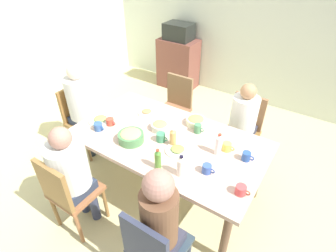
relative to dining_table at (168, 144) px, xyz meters
name	(u,v)px	position (x,y,z in m)	size (l,w,h in m)	color
ground_plane	(168,188)	(0.00, 0.00, -0.67)	(6.59, 6.59, 0.00)	#BFB784
wall_back	(261,23)	(0.00, 2.59, 0.63)	(5.73, 0.12, 2.60)	silver
dining_table	(168,144)	(0.00, 0.00, 0.00)	(1.93, 1.08, 0.74)	#CEAC97
chair_0	(176,105)	(-0.48, 0.92, -0.15)	(0.40, 0.40, 0.90)	#915F41
chair_1	(81,116)	(-1.35, 0.00, -0.15)	(0.40, 0.40, 0.90)	olive
person_1	(82,102)	(-1.26, 0.00, 0.08)	(0.33, 0.33, 1.25)	#303C4E
chair_2	(243,127)	(0.48, 0.92, -0.15)	(0.40, 0.40, 0.90)	olive
person_2	(243,120)	(0.48, 0.83, 0.01)	(0.30, 0.30, 1.12)	#2E2B54
chair_3	(154,248)	(0.48, -0.92, -0.15)	(0.40, 0.40, 0.90)	#2E3E4B
person_3	(160,221)	(0.48, -0.83, 0.06)	(0.30, 0.30, 1.23)	#343054
chair_4	(68,192)	(-0.48, -0.92, -0.15)	(0.40, 0.40, 0.90)	#945B38
person_4	(71,170)	(-0.48, -0.83, 0.05)	(0.34, 0.34, 1.17)	#2D3855
plate_0	(147,112)	(-0.46, 0.25, 0.09)	(0.20, 0.20, 0.04)	silver
plate_1	(100,119)	(-0.80, -0.15, 0.09)	(0.26, 0.26, 0.04)	white
plate_2	(178,150)	(0.19, -0.11, 0.09)	(0.24, 0.24, 0.04)	silver
bowl_0	(160,126)	(-0.15, 0.08, 0.11)	(0.19, 0.19, 0.09)	beige
bowl_1	(131,136)	(-0.28, -0.24, 0.13)	(0.25, 0.25, 0.11)	#48804C
bowl_2	(196,121)	(0.11, 0.37, 0.12)	(0.21, 0.21, 0.09)	beige
cup_0	(98,127)	(-0.68, -0.28, 0.11)	(0.13, 0.09, 0.08)	#345894
cup_1	(207,169)	(0.54, -0.21, 0.11)	(0.12, 0.08, 0.08)	#3654A4
cup_2	(161,137)	(-0.03, -0.07, 0.12)	(0.12, 0.09, 0.09)	#3E865F
cup_3	(110,122)	(-0.65, -0.15, 0.11)	(0.12, 0.08, 0.08)	#D34533
cup_4	(198,128)	(0.20, 0.25, 0.12)	(0.11, 0.07, 0.10)	#478456
cup_5	(246,156)	(0.77, 0.12, 0.12)	(0.11, 0.08, 0.09)	#2A4F9A
cup_6	(241,190)	(0.87, -0.28, 0.11)	(0.12, 0.09, 0.08)	#CD4345
cup_7	(227,147)	(0.57, 0.15, 0.11)	(0.12, 0.08, 0.08)	#E8CF51
bottle_0	(181,166)	(0.37, -0.36, 0.17)	(0.07, 0.07, 0.21)	silver
bottle_1	(218,145)	(0.51, 0.06, 0.18)	(0.06, 0.06, 0.23)	silver
bottle_2	(173,137)	(0.10, -0.06, 0.16)	(0.06, 0.06, 0.20)	tan
bottle_3	(158,159)	(0.16, -0.40, 0.17)	(0.06, 0.06, 0.21)	#518630
side_cabinet	(178,64)	(-1.29, 2.29, -0.22)	(0.70, 0.44, 0.90)	brown
microwave	(179,31)	(-1.29, 2.29, 0.37)	(0.48, 0.36, 0.28)	black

